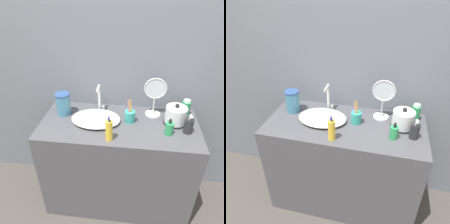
{
  "view_description": "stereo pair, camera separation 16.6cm",
  "coord_description": "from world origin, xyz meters",
  "views": [
    {
      "loc": [
        0.12,
        -1.12,
        1.84
      ],
      "look_at": [
        -0.06,
        0.28,
        0.96
      ],
      "focal_mm": 35.0,
      "sensor_mm": 36.0,
      "label": 1
    },
    {
      "loc": [
        0.28,
        -1.09,
        1.84
      ],
      "look_at": [
        -0.06,
        0.28,
        0.96
      ],
      "focal_mm": 35.0,
      "sensor_mm": 36.0,
      "label": 2
    }
  ],
  "objects": [
    {
      "name": "ground_plane",
      "position": [
        0.0,
        0.0,
        0.0
      ],
      "size": [
        12.0,
        12.0,
        0.0
      ],
      "primitive_type": "plane",
      "color": "#47423D"
    },
    {
      "name": "wall_back",
      "position": [
        0.0,
        0.58,
        1.3
      ],
      "size": [
        6.0,
        0.04,
        2.6
      ],
      "color": "slate",
      "rests_on": "ground_plane"
    },
    {
      "name": "vanity_counter",
      "position": [
        0.0,
        0.28,
        0.43
      ],
      "size": [
        1.24,
        0.56,
        0.86
      ],
      "color": "#4C4C51",
      "rests_on": "ground_plane"
    },
    {
      "name": "sink_basin",
      "position": [
        -0.18,
        0.29,
        0.89
      ],
      "size": [
        0.39,
        0.29,
        0.05
      ],
      "color": "silver",
      "rests_on": "vanity_counter"
    },
    {
      "name": "faucet",
      "position": [
        -0.18,
        0.46,
        0.99
      ],
      "size": [
        0.06,
        0.11,
        0.23
      ],
      "color": "silver",
      "rests_on": "vanity_counter"
    },
    {
      "name": "electric_kettle",
      "position": [
        0.43,
        0.34,
        0.93
      ],
      "size": [
        0.17,
        0.17,
        0.17
      ],
      "color": "black",
      "rests_on": "vanity_counter"
    },
    {
      "name": "toothbrush_cup",
      "position": [
        0.08,
        0.32,
        0.91
      ],
      "size": [
        0.08,
        0.08,
        0.21
      ],
      "color": "teal",
      "rests_on": "vanity_counter"
    },
    {
      "name": "lotion_bottle",
      "position": [
        -0.05,
        0.08,
        0.94
      ],
      "size": [
        0.05,
        0.05,
        0.19
      ],
      "color": "gold",
      "rests_on": "vanity_counter"
    },
    {
      "name": "shampoo_bottle",
      "position": [
        0.37,
        0.19,
        0.92
      ],
      "size": [
        0.06,
        0.06,
        0.14
      ],
      "color": "#2D9956",
      "rests_on": "vanity_counter"
    },
    {
      "name": "mouthwash_bottle",
      "position": [
        0.53,
        0.47,
        0.93
      ],
      "size": [
        0.07,
        0.07,
        0.14
      ],
      "color": "#2D9956",
      "rests_on": "vanity_counter"
    },
    {
      "name": "hand_cream_bottle",
      "position": [
        0.51,
        0.23,
        0.92
      ],
      "size": [
        0.07,
        0.07,
        0.15
      ],
      "color": "#28282D",
      "rests_on": "vanity_counter"
    },
    {
      "name": "vanity_mirror",
      "position": [
        0.27,
        0.44,
        1.04
      ],
      "size": [
        0.18,
        0.12,
        0.33
      ],
      "color": "silver",
      "rests_on": "vanity_counter"
    },
    {
      "name": "water_pitcher",
      "position": [
        -0.47,
        0.37,
        0.96
      ],
      "size": [
        0.12,
        0.12,
        0.19
      ],
      "color": "teal",
      "rests_on": "vanity_counter"
    }
  ]
}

